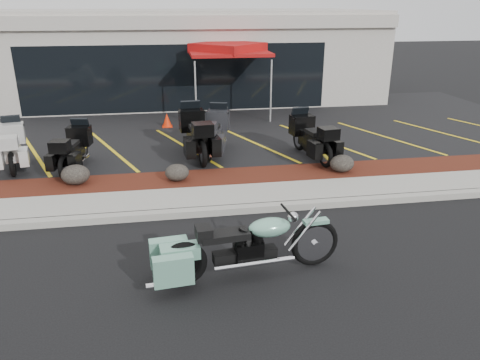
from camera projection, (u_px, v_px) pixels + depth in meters
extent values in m
plane|color=black|center=(201.00, 234.00, 9.28)|extent=(90.00, 90.00, 0.00)
cube|color=gray|center=(198.00, 212.00, 10.08)|extent=(24.00, 0.25, 0.15)
cube|color=gray|center=(195.00, 199.00, 10.73)|extent=(24.00, 1.20, 0.15)
cube|color=#3A1C0D|center=(192.00, 181.00, 11.84)|extent=(24.00, 1.20, 0.16)
cube|color=black|center=(182.00, 128.00, 16.82)|extent=(26.00, 9.60, 0.15)
cube|color=#A09B90|center=(173.00, 55.00, 21.94)|extent=(18.00, 8.00, 4.00)
cube|color=black|center=(177.00, 78.00, 18.45)|extent=(12.00, 0.06, 2.60)
cube|color=#A09B90|center=(175.00, 22.00, 17.67)|extent=(18.00, 0.30, 0.50)
ellipsoid|color=black|center=(75.00, 175.00, 11.33)|extent=(0.69, 0.57, 0.49)
ellipsoid|color=black|center=(177.00, 172.00, 11.57)|extent=(0.59, 0.49, 0.42)
ellipsoid|color=black|center=(342.00, 163.00, 12.17)|extent=(0.64, 0.53, 0.45)
cone|color=red|center=(167.00, 120.00, 16.63)|extent=(0.43, 0.43, 0.48)
cylinder|color=silver|center=(184.00, 91.00, 17.07)|extent=(0.06, 0.06, 2.25)
cylinder|color=silver|center=(258.00, 94.00, 16.60)|extent=(0.06, 0.06, 2.25)
cylinder|color=silver|center=(203.00, 80.00, 19.59)|extent=(0.06, 0.06, 2.25)
cylinder|color=silver|center=(268.00, 82.00, 19.12)|extent=(0.06, 0.06, 2.25)
cube|color=#990E0D|center=(228.00, 52.00, 17.64)|extent=(3.76, 3.76, 0.12)
cube|color=#990E0D|center=(228.00, 48.00, 17.58)|extent=(2.87, 2.87, 0.34)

